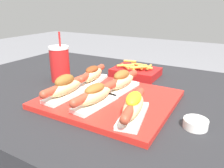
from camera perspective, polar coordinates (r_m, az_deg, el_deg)
name	(u,v)px	position (r m, az deg, el deg)	size (l,w,h in m)	color
patio_table	(111,162)	(1.05, -0.33, -19.79)	(1.42, 0.91, 0.71)	#232326
serving_tray	(109,99)	(0.75, -0.75, -3.98)	(0.42, 0.37, 0.02)	red
hot_dog_0	(65,87)	(0.75, -12.16, -0.83)	(0.07, 0.21, 0.08)	white
hot_dog_1	(95,95)	(0.67, -4.44, -2.95)	(0.08, 0.21, 0.07)	white
hot_dog_2	(133,106)	(0.60, 5.62, -5.76)	(0.09, 0.21, 0.07)	white
hot_dog_3	(92,75)	(0.87, -5.17, 2.46)	(0.08, 0.21, 0.07)	white
hot_dog_4	(121,81)	(0.79, 2.50, 0.77)	(0.08, 0.21, 0.07)	white
sauce_bowl	(196,123)	(0.64, 21.01, -9.50)	(0.07, 0.07, 0.03)	white
drink_cup	(60,64)	(0.96, -13.47, 5.18)	(0.08, 0.08, 0.21)	red
fries_basket	(136,72)	(1.02, 6.21, 3.23)	(0.21, 0.16, 0.06)	#B21919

